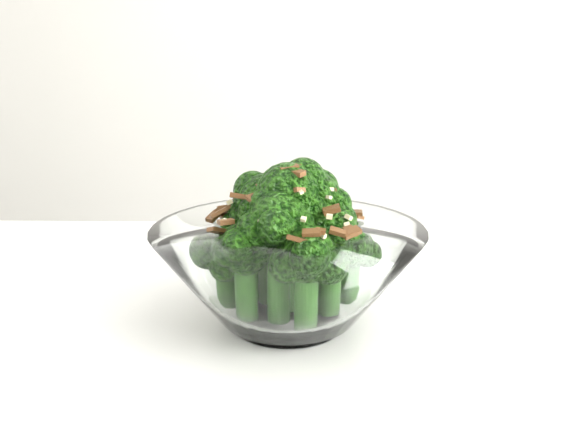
% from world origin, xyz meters
% --- Properties ---
extents(broccoli_dish, '(0.22, 0.22, 0.14)m').
position_xyz_m(broccoli_dish, '(-0.03, 0.19, 0.80)').
color(broccoli_dish, white).
rests_on(broccoli_dish, table).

